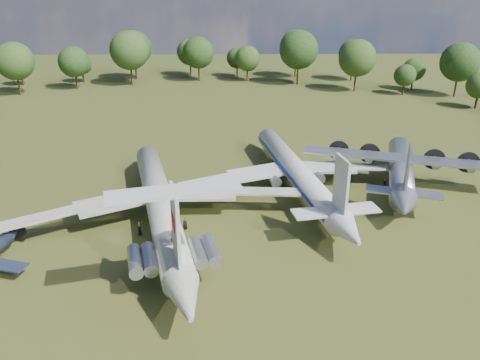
{
  "coord_description": "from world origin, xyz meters",
  "views": [
    {
      "loc": [
        8.15,
        -55.8,
        29.05
      ],
      "look_at": [
        9.0,
        0.5,
        5.0
      ],
      "focal_mm": 35.0,
      "sensor_mm": 36.0,
      "label": 1
    }
  ],
  "objects_px": {
    "il62_airliner": "(160,208)",
    "an12_transport": "(400,173)",
    "tu104_jet": "(296,175)",
    "person_on_il62": "(173,237)"
  },
  "relations": [
    {
      "from": "il62_airliner",
      "to": "an12_transport",
      "type": "distance_m",
      "value": 36.7
    },
    {
      "from": "il62_airliner",
      "to": "tu104_jet",
      "type": "xyz_separation_m",
      "value": [
        18.67,
        10.71,
        -0.11
      ]
    },
    {
      "from": "il62_airliner",
      "to": "person_on_il62",
      "type": "bearing_deg",
      "value": -90.0
    },
    {
      "from": "tu104_jet",
      "to": "an12_transport",
      "type": "height_order",
      "value": "tu104_jet"
    },
    {
      "from": "tu104_jet",
      "to": "person_on_il62",
      "type": "xyz_separation_m",
      "value": [
        -15.32,
        -23.8,
        3.43
      ]
    },
    {
      "from": "il62_airliner",
      "to": "tu104_jet",
      "type": "distance_m",
      "value": 21.52
    },
    {
      "from": "an12_transport",
      "to": "il62_airliner",
      "type": "bearing_deg",
      "value": -144.16
    },
    {
      "from": "il62_airliner",
      "to": "an12_transport",
      "type": "relative_size",
      "value": 1.48
    },
    {
      "from": "tu104_jet",
      "to": "person_on_il62",
      "type": "distance_m",
      "value": 28.51
    },
    {
      "from": "tu104_jet",
      "to": "person_on_il62",
      "type": "height_order",
      "value": "person_on_il62"
    }
  ]
}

